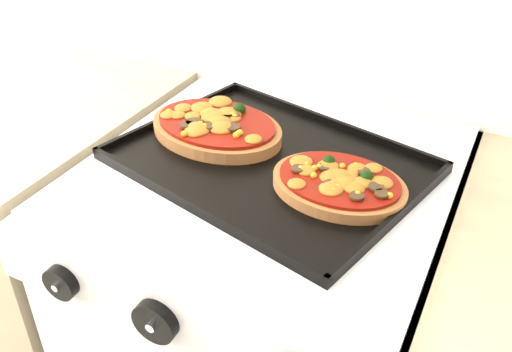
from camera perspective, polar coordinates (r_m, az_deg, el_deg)
The scene contains 7 objects.
stove at distance 1.26m, azimuth 1.26°, elevation -16.70°, with size 0.60×0.60×0.91m, color silver.
control_panel at distance 0.78m, azimuth -8.56°, elevation -13.48°, with size 0.60×0.02×0.09m, color silver.
knob_left at distance 0.86m, azimuth -18.92°, elevation -10.07°, with size 0.05×0.05×0.02m, color black.
knob_center at distance 0.78m, azimuth -10.03°, elevation -14.16°, with size 0.06×0.06×0.02m, color black.
baking_tray at distance 0.95m, azimuth 1.35°, elevation 1.59°, with size 0.48×0.36×0.02m, color black.
pizza_left at distance 1.02m, azimuth -3.98°, elevation 5.02°, with size 0.25×0.18×0.04m, color #986034, non-canonical shape.
pizza_right at distance 0.88m, azimuth 8.30°, elevation -0.62°, with size 0.21×0.16×0.03m, color #986034, non-canonical shape.
Camera 1 is at (0.37, 0.97, 1.42)m, focal length 40.00 mm.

